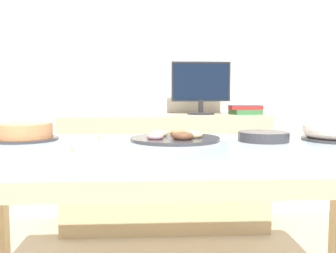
{
  "coord_description": "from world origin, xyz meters",
  "views": [
    {
      "loc": [
        -0.12,
        -1.42,
        0.97
      ],
      "look_at": [
        -0.04,
        0.14,
        0.83
      ],
      "focal_mm": 40.0,
      "sensor_mm": 36.0,
      "label": 1
    }
  ],
  "objects_px": {
    "computer_monitor": "(201,88)",
    "cake_chocolate_round": "(24,132)",
    "tealight_right_edge": "(72,153)",
    "cake_golden_bundt": "(336,131)",
    "pastry_platter": "(175,138)",
    "book_stack": "(245,110)",
    "plate_stack": "(263,136)",
    "tealight_near_cakes": "(98,140)"
  },
  "relations": [
    {
      "from": "book_stack",
      "to": "plate_stack",
      "type": "height_order",
      "value": "book_stack"
    },
    {
      "from": "book_stack",
      "to": "plate_stack",
      "type": "xyz_separation_m",
      "value": [
        -0.23,
        -1.16,
        -0.06
      ]
    },
    {
      "from": "cake_chocolate_round",
      "to": "pastry_platter",
      "type": "xyz_separation_m",
      "value": [
        0.64,
        -0.04,
        -0.02
      ]
    },
    {
      "from": "cake_golden_bundt",
      "to": "pastry_platter",
      "type": "height_order",
      "value": "cake_golden_bundt"
    },
    {
      "from": "cake_golden_bundt",
      "to": "tealight_right_edge",
      "type": "distance_m",
      "value": 1.09
    },
    {
      "from": "computer_monitor",
      "to": "pastry_platter",
      "type": "bearing_deg",
      "value": -103.42
    },
    {
      "from": "book_stack",
      "to": "cake_chocolate_round",
      "type": "relative_size",
      "value": 0.81
    },
    {
      "from": "cake_golden_bundt",
      "to": "plate_stack",
      "type": "height_order",
      "value": "cake_golden_bundt"
    },
    {
      "from": "cake_chocolate_round",
      "to": "plate_stack",
      "type": "bearing_deg",
      "value": -4.68
    },
    {
      "from": "computer_monitor",
      "to": "tealight_right_edge",
      "type": "relative_size",
      "value": 10.6
    },
    {
      "from": "plate_stack",
      "to": "tealight_right_edge",
      "type": "bearing_deg",
      "value": -155.72
    },
    {
      "from": "pastry_platter",
      "to": "plate_stack",
      "type": "relative_size",
      "value": 1.8
    },
    {
      "from": "cake_chocolate_round",
      "to": "tealight_right_edge",
      "type": "distance_m",
      "value": 0.5
    },
    {
      "from": "book_stack",
      "to": "cake_chocolate_round",
      "type": "height_order",
      "value": "book_stack"
    },
    {
      "from": "tealight_near_cakes",
      "to": "pastry_platter",
      "type": "bearing_deg",
      "value": 10.59
    },
    {
      "from": "pastry_platter",
      "to": "tealight_near_cakes",
      "type": "relative_size",
      "value": 9.47
    },
    {
      "from": "computer_monitor",
      "to": "tealight_right_edge",
      "type": "height_order",
      "value": "computer_monitor"
    },
    {
      "from": "computer_monitor",
      "to": "book_stack",
      "type": "distance_m",
      "value": 0.36
    },
    {
      "from": "cake_chocolate_round",
      "to": "plate_stack",
      "type": "xyz_separation_m",
      "value": [
        1.0,
        -0.08,
        -0.02
      ]
    },
    {
      "from": "cake_golden_bundt",
      "to": "plate_stack",
      "type": "distance_m",
      "value": 0.31
    },
    {
      "from": "cake_golden_bundt",
      "to": "pastry_platter",
      "type": "distance_m",
      "value": 0.68
    },
    {
      "from": "cake_golden_bundt",
      "to": "tealight_right_edge",
      "type": "relative_size",
      "value": 6.98
    },
    {
      "from": "plate_stack",
      "to": "pastry_platter",
      "type": "bearing_deg",
      "value": 173.85
    },
    {
      "from": "book_stack",
      "to": "cake_golden_bundt",
      "type": "relative_size",
      "value": 0.81
    },
    {
      "from": "plate_stack",
      "to": "tealight_right_edge",
      "type": "height_order",
      "value": "plate_stack"
    },
    {
      "from": "tealight_right_edge",
      "to": "pastry_platter",
      "type": "bearing_deg",
      "value": 45.65
    },
    {
      "from": "cake_golden_bundt",
      "to": "tealight_right_edge",
      "type": "bearing_deg",
      "value": -162.32
    },
    {
      "from": "cake_chocolate_round",
      "to": "tealight_near_cakes",
      "type": "bearing_deg",
      "value": -17.36
    },
    {
      "from": "computer_monitor",
      "to": "plate_stack",
      "type": "height_order",
      "value": "computer_monitor"
    },
    {
      "from": "cake_golden_bundt",
      "to": "cake_chocolate_round",
      "type": "bearing_deg",
      "value": 176.61
    },
    {
      "from": "computer_monitor",
      "to": "cake_chocolate_round",
      "type": "distance_m",
      "value": 1.42
    },
    {
      "from": "pastry_platter",
      "to": "book_stack",
      "type": "bearing_deg",
      "value": 62.1
    },
    {
      "from": "pastry_platter",
      "to": "tealight_near_cakes",
      "type": "bearing_deg",
      "value": -169.41
    },
    {
      "from": "book_stack",
      "to": "tealight_near_cakes",
      "type": "height_order",
      "value": "book_stack"
    },
    {
      "from": "tealight_right_edge",
      "to": "book_stack",
      "type": "bearing_deg",
      "value": 57.4
    },
    {
      "from": "book_stack",
      "to": "pastry_platter",
      "type": "bearing_deg",
      "value": -117.9
    },
    {
      "from": "cake_chocolate_round",
      "to": "tealight_near_cakes",
      "type": "relative_size",
      "value": 7.0
    },
    {
      "from": "computer_monitor",
      "to": "tealight_near_cakes",
      "type": "height_order",
      "value": "computer_monitor"
    },
    {
      "from": "computer_monitor",
      "to": "pastry_platter",
      "type": "height_order",
      "value": "computer_monitor"
    },
    {
      "from": "computer_monitor",
      "to": "tealight_right_edge",
      "type": "distance_m",
      "value": 1.62
    },
    {
      "from": "pastry_platter",
      "to": "plate_stack",
      "type": "bearing_deg",
      "value": -6.15
    },
    {
      "from": "tealight_right_edge",
      "to": "cake_chocolate_round",
      "type": "bearing_deg",
      "value": 124.46
    }
  ]
}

